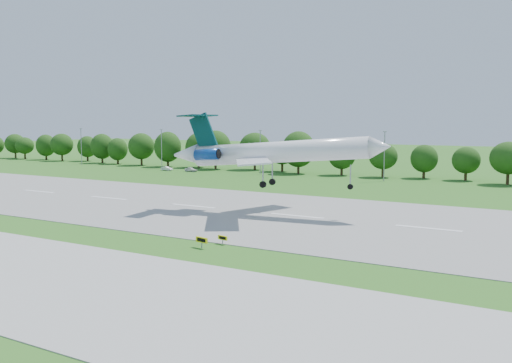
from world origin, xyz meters
The scene contains 9 objects.
ground centered at (0.00, 0.00, 0.00)m, with size 600.00×600.00×0.00m, color #276019.
runway centered at (0.00, 25.00, 0.04)m, with size 400.00×45.00×0.08m, color gray.
tree_line centered at (0.00, 92.00, 6.19)m, with size 288.40×8.40×10.40m.
light_poles centered at (-2.50, 82.00, 6.34)m, with size 175.90×0.25×12.19m.
airliner centered at (15.05, 24.73, 9.87)m, with size 36.06×25.95×11.67m.
taxi_sign_centre centered at (21.39, 2.54, 0.77)m, with size 1.49×0.49×1.05m.
taxi_sign_right centered at (20.45, -0.40, 0.95)m, with size 1.83×0.55×1.28m.
service_vehicle_a centered at (-50.07, 78.32, 0.61)m, with size 1.30×3.73×1.23m, color silver.
service_vehicle_b centered at (-41.58, 79.00, 0.66)m, with size 1.55×3.86×1.31m, color silver.
Camera 1 is at (59.05, -52.83, 14.66)m, focal length 40.00 mm.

